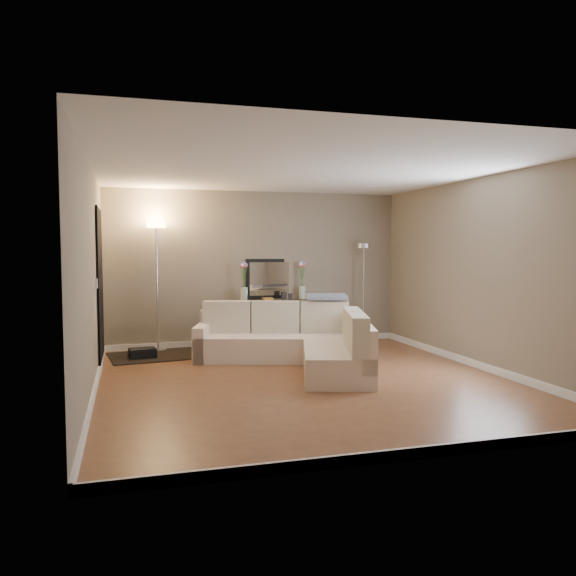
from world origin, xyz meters
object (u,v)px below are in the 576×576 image
object	(u,v)px
floor_lamp_lit	(157,260)
floor_lamp_unlit	(364,273)
sectional_sofa	(299,342)
console_table	(269,320)

from	to	relation	value
floor_lamp_lit	floor_lamp_unlit	size ratio (longest dim) A/B	1.19
sectional_sofa	console_table	size ratio (longest dim) A/B	2.32
console_table	floor_lamp_lit	world-z (taller)	floor_lamp_lit
floor_lamp_lit	console_table	bearing A→B (deg)	1.54
console_table	floor_lamp_lit	size ratio (longest dim) A/B	0.61
console_table	floor_lamp_unlit	xyz separation A→B (m)	(1.66, -0.13, 0.79)
floor_lamp_lit	floor_lamp_unlit	world-z (taller)	floor_lamp_lit
sectional_sofa	console_table	world-z (taller)	sectional_sofa
sectional_sofa	floor_lamp_lit	size ratio (longest dim) A/B	1.41
sectional_sofa	floor_lamp_lit	distance (m)	2.70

